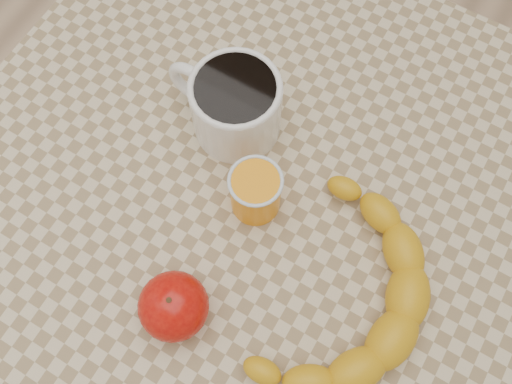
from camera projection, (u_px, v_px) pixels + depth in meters
The scene contains 6 objects.
ground at pixel (256, 305), 1.41m from camera, with size 3.00×3.00×0.00m, color tan.
table at pixel (256, 220), 0.79m from camera, with size 0.80×0.80×0.75m.
coffee_mug at pixel (234, 104), 0.70m from camera, with size 0.16×0.11×0.10m.
orange_juice_glass at pixel (256, 192), 0.67m from camera, with size 0.06×0.06×0.07m.
apple at pixel (174, 306), 0.62m from camera, with size 0.10×0.10×0.07m.
banana at pixel (343, 297), 0.64m from camera, with size 0.24×0.33×0.05m, color gold, non-canonical shape.
Camera 1 is at (0.13, -0.22, 1.41)m, focal length 40.00 mm.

